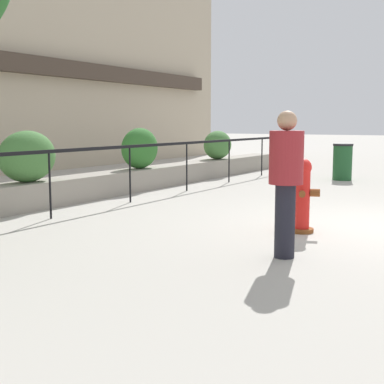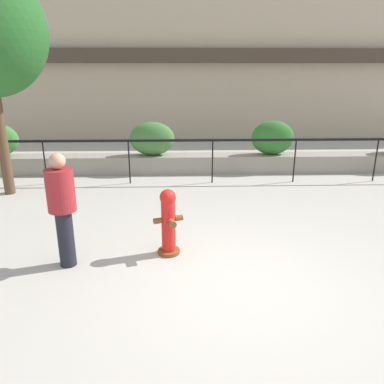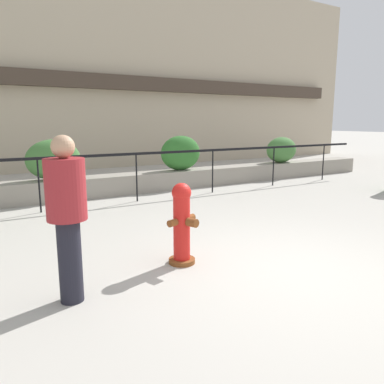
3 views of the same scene
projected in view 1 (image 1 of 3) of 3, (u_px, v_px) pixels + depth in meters
ground_plane at (384, 227)px, 8.19m from camera, size 120.00×120.00×0.00m
planter_wall_low at (89, 187)px, 11.26m from camera, size 18.00×0.70×0.50m
fence_railing_segment at (130, 152)px, 10.59m from camera, size 15.00×0.05×1.15m
hedge_bush_1 at (28, 156)px, 9.79m from camera, size 1.26×0.63×0.95m
hedge_bush_2 at (140, 148)px, 12.69m from camera, size 1.21×0.59×0.96m
hedge_bush_3 at (218, 145)px, 15.96m from camera, size 1.16×0.70×0.84m
fire_hydrant at (303, 195)px, 7.74m from camera, size 0.48×0.48×1.08m
pedestrian at (286, 175)px, 6.23m from camera, size 0.56×0.56×1.73m
trash_bin at (343, 162)px, 14.81m from camera, size 0.55×0.55×1.01m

